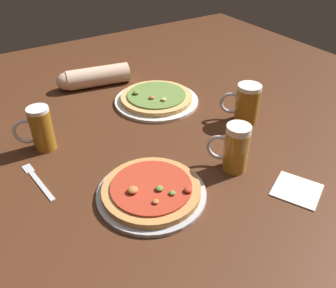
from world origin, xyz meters
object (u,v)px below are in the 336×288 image
(beer_mug_amber, at_px, (40,129))
(fork_spare, at_px, (38,180))
(pizza_plate_near, at_px, (151,191))
(beer_mug_dark, at_px, (245,103))
(napkin_folded, at_px, (297,189))
(pizza_plate_far, at_px, (156,99))
(diner_arm, at_px, (92,77))
(beer_mug_pale, at_px, (235,148))

(beer_mug_amber, height_order, fork_spare, beer_mug_amber)
(pizza_plate_near, distance_m, beer_mug_amber, 0.43)
(beer_mug_dark, distance_m, napkin_folded, 0.40)
(pizza_plate_far, relative_size, beer_mug_dark, 2.33)
(beer_mug_dark, bearing_deg, diner_arm, 122.61)
(napkin_folded, bearing_deg, beer_mug_pale, 116.41)
(napkin_folded, height_order, fork_spare, napkin_folded)
(beer_mug_dark, distance_m, fork_spare, 0.75)
(pizza_plate_far, xyz_separation_m, beer_mug_pale, (-0.02, -0.49, 0.06))
(beer_mug_pale, height_order, diner_arm, beer_mug_pale)
(pizza_plate_near, height_order, beer_mug_pale, beer_mug_pale)
(napkin_folded, xyz_separation_m, fork_spare, (-0.61, 0.43, -0.00))
(beer_mug_dark, xyz_separation_m, napkin_folded, (-0.13, -0.37, -0.07))
(beer_mug_amber, distance_m, fork_spare, 0.18)
(pizza_plate_near, bearing_deg, beer_mug_pale, -5.42)
(beer_mug_amber, height_order, beer_mug_pale, beer_mug_pale)
(diner_arm, bearing_deg, napkin_folded, -76.33)
(beer_mug_amber, height_order, diner_arm, beer_mug_amber)
(beer_mug_amber, distance_m, diner_arm, 0.47)
(pizza_plate_far, distance_m, napkin_folded, 0.67)
(beer_mug_pale, bearing_deg, pizza_plate_far, 87.67)
(pizza_plate_far, xyz_separation_m, diner_arm, (-0.16, 0.28, 0.03))
(beer_mug_amber, relative_size, beer_mug_pale, 0.98)
(beer_mug_pale, distance_m, diner_arm, 0.78)
(diner_arm, bearing_deg, pizza_plate_near, -100.00)
(pizza_plate_far, bearing_deg, beer_mug_amber, -170.98)
(pizza_plate_far, distance_m, diner_arm, 0.32)
(beer_mug_pale, bearing_deg, pizza_plate_near, 174.58)
(pizza_plate_far, relative_size, napkin_folded, 2.70)
(beer_mug_amber, relative_size, diner_arm, 0.47)
(diner_arm, bearing_deg, pizza_plate_far, -59.71)
(beer_mug_amber, height_order, napkin_folded, beer_mug_amber)
(pizza_plate_far, xyz_separation_m, beer_mug_amber, (-0.48, -0.08, 0.06))
(pizza_plate_near, xyz_separation_m, beer_mug_amber, (-0.19, 0.39, 0.06))
(beer_mug_pale, xyz_separation_m, diner_arm, (-0.14, 0.77, -0.03))
(beer_mug_amber, xyz_separation_m, diner_arm, (0.32, 0.35, -0.03))
(pizza_plate_near, xyz_separation_m, fork_spare, (-0.25, 0.23, -0.01))
(beer_mug_amber, distance_m, beer_mug_pale, 0.62)
(pizza_plate_near, bearing_deg, napkin_folded, -29.42)
(beer_mug_dark, distance_m, beer_mug_amber, 0.71)
(pizza_plate_far, distance_m, beer_mug_pale, 0.49)
(diner_arm, bearing_deg, beer_mug_pale, -79.55)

